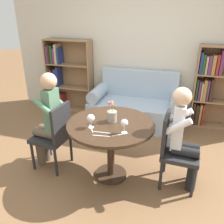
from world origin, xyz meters
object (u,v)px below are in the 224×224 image
person_right (184,137)px  wine_glass_left (91,118)px  bookshelf_right (214,87)px  wine_glass_right (124,123)px  bookshelf_left (65,76)px  person_left (48,120)px  flower_vase (112,115)px  couch (136,106)px  chair_right (174,148)px  chair_left (55,134)px

person_right → wine_glass_left: 1.06m
bookshelf_right → wine_glass_right: size_ratio=8.82×
bookshelf_left → wine_glass_left: 2.47m
person_left → wine_glass_right: (1.03, -0.18, 0.18)m
person_right → wine_glass_right: (-0.63, -0.26, 0.21)m
wine_glass_left → flower_vase: size_ratio=0.62×
couch → bookshelf_left: size_ratio=1.15×
bookshelf_right → chair_right: 1.89m
chair_right → person_left: 1.58m
couch → bookshelf_left: 1.61m
couch → wine_glass_right: (0.20, -1.79, 0.55)m
bookshelf_left → flower_vase: bookshelf_left is taller
couch → chair_right: bearing=-64.1°
person_right → wine_glass_left: person_right is taller
flower_vase → bookshelf_right: bearing=54.6°
couch → wine_glass_right: size_ratio=10.17×
person_left → person_right: (1.66, 0.08, -0.03)m
chair_right → wine_glass_left: (-0.92, -0.25, 0.36)m
bookshelf_left → wine_glass_left: size_ratio=8.87×
couch → person_right: (0.83, -1.53, 0.34)m
person_left → wine_glass_left: person_left is taller
couch → person_left: bearing=-117.2°
bookshelf_left → person_right: bookshelf_left is taller
person_right → wine_glass_left: bearing=106.4°
bookshelf_right → wine_glass_right: 2.34m
flower_vase → person_right: bearing=2.2°
bookshelf_left → chair_left: (0.80, -1.90, -0.20)m
chair_right → person_left: (-1.57, -0.09, 0.19)m
bookshelf_left → bookshelf_right: bearing=-0.1°
person_left → flower_vase: person_left is taller
person_right → bookshelf_left: bearing=55.5°
chair_left → bookshelf_right: bearing=139.2°
bookshelf_left → bookshelf_right: size_ratio=1.00×
person_left → wine_glass_right: 1.06m
couch → bookshelf_left: (-1.54, 0.27, 0.38)m
person_right → flower_vase: 0.85m
wine_glass_right → couch: bearing=96.5°
bookshelf_right → wine_glass_left: 2.53m
person_left → wine_glass_left: bearing=82.1°
wine_glass_left → flower_vase: bearing=50.6°
flower_vase → bookshelf_left: bearing=130.0°
bookshelf_right → person_left: bookshelf_right is taller
bookshelf_right → chair_right: bearing=-107.2°
bookshelf_right → flower_vase: (-1.30, -1.83, 0.10)m
couch → person_right: 1.78m
bookshelf_right → chair_left: (-2.04, -1.90, -0.23)m
bookshelf_left → person_left: size_ratio=1.10×
person_right → wine_glass_left: size_ratio=7.66×
chair_right → flower_vase: bearing=95.7°
couch → chair_left: size_ratio=1.82×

